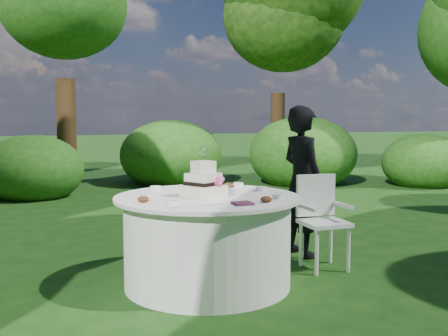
{
  "coord_description": "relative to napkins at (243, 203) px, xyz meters",
  "views": [
    {
      "loc": [
        -1.4,
        -4.13,
        1.42
      ],
      "look_at": [
        0.15,
        0.0,
        1.0
      ],
      "focal_mm": 42.0,
      "sensor_mm": 36.0,
      "label": 1
    }
  ],
  "objects": [
    {
      "name": "ground",
      "position": [
        -0.11,
        0.52,
        -0.78
      ],
      "size": [
        80.0,
        80.0,
        0.0
      ],
      "primitive_type": "plane",
      "color": "#11340E",
      "rests_on": "ground"
    },
    {
      "name": "napkins",
      "position": [
        0.0,
        0.0,
        0.0
      ],
      "size": [
        0.14,
        0.14,
        0.02
      ],
      "primitive_type": "cube",
      "color": "#4C203B",
      "rests_on": "table"
    },
    {
      "name": "feather_plume",
      "position": [
        -0.34,
        0.08,
        -0.0
      ],
      "size": [
        0.48,
        0.07,
        0.01
      ],
      "primitive_type": "ellipsoid",
      "color": "white",
      "rests_on": "table"
    },
    {
      "name": "guest",
      "position": [
        1.13,
        1.11,
        -0.01
      ],
      "size": [
        0.44,
        0.61,
        1.55
      ],
      "primitive_type": "imported",
      "rotation": [
        0.0,
        0.0,
        1.7
      ],
      "color": "black",
      "rests_on": "ground"
    },
    {
      "name": "table",
      "position": [
        -0.11,
        0.52,
        -0.39
      ],
      "size": [
        1.56,
        1.56,
        0.77
      ],
      "color": "white",
      "rests_on": "ground"
    },
    {
      "name": "cake",
      "position": [
        -0.15,
        0.47,
        0.1
      ],
      "size": [
        0.37,
        0.37,
        0.42
      ],
      "color": "silver",
      "rests_on": "table"
    },
    {
      "name": "chair",
      "position": [
        1.08,
        0.66,
        -0.26
      ],
      "size": [
        0.43,
        0.42,
        0.88
      ],
      "color": "white",
      "rests_on": "ground"
    },
    {
      "name": "votives",
      "position": [
        -0.07,
        0.57,
        0.01
      ],
      "size": [
        1.17,
        0.95,
        0.04
      ],
      "color": "white",
      "rests_on": "table"
    },
    {
      "name": "petal_cups",
      "position": [
        -0.07,
        0.44,
        0.02
      ],
      "size": [
        1.02,
        1.0,
        0.05
      ],
      "color": "#562D16",
      "rests_on": "table"
    }
  ]
}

